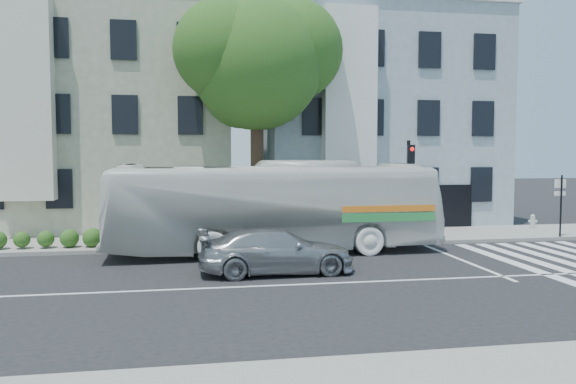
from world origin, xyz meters
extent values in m
plane|color=black|center=(0.00, 0.00, 0.00)|extent=(120.00, 120.00, 0.00)
cube|color=gray|center=(0.00, 8.00, 0.07)|extent=(80.00, 4.00, 0.15)
cube|color=gray|center=(-7.00, 15.00, 5.50)|extent=(12.00, 10.00, 11.00)
cube|color=#85949F|center=(7.00, 15.00, 5.50)|extent=(12.00, 10.00, 11.00)
cylinder|color=#2D2116|center=(0.00, 8.50, 2.60)|extent=(0.56, 0.56, 5.20)
sphere|color=#1E4014|center=(0.00, 8.50, 7.50)|extent=(5.60, 5.60, 5.60)
sphere|color=#1E4014|center=(1.60, 8.90, 8.20)|extent=(4.40, 4.40, 4.40)
sphere|color=#1E4014|center=(-1.40, 8.20, 8.00)|extent=(4.20, 4.20, 4.20)
sphere|color=#1E4014|center=(0.30, 9.70, 9.20)|extent=(3.80, 3.80, 3.80)
sphere|color=#1E4014|center=(-0.60, 9.10, 6.50)|extent=(3.40, 3.40, 3.40)
imported|color=white|center=(0.26, 5.20, 1.73)|extent=(3.34, 12.51, 3.46)
imported|color=#A3A5AA|center=(-0.20, 1.65, 0.70)|extent=(2.08, 4.88, 1.40)
cylinder|color=black|center=(5.85, 6.05, 2.12)|extent=(0.14, 0.14, 4.24)
cube|color=black|center=(5.85, 5.80, 3.64)|extent=(0.31, 0.26, 0.86)
sphere|color=red|center=(5.85, 5.67, 3.89)|extent=(0.16, 0.16, 0.16)
cylinder|color=white|center=(5.85, 5.90, 2.63)|extent=(0.44, 0.10, 0.44)
cylinder|color=#B3B4AF|center=(13.14, 8.61, 0.43)|extent=(0.23, 0.23, 0.56)
sphere|color=#B3B4AF|center=(13.14, 8.61, 0.74)|extent=(0.21, 0.21, 0.21)
cylinder|color=#B3B4AF|center=(13.14, 8.61, 0.51)|extent=(0.40, 0.28, 0.13)
cylinder|color=black|center=(12.78, 6.10, 1.48)|extent=(0.07, 0.07, 2.65)
cube|color=white|center=(12.78, 6.20, 2.43)|extent=(0.48, 0.12, 0.37)
cube|color=white|center=(12.78, 6.20, 2.01)|extent=(0.48, 0.12, 0.19)
camera|label=1|loc=(-2.77, -15.44, 3.74)|focal=35.00mm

